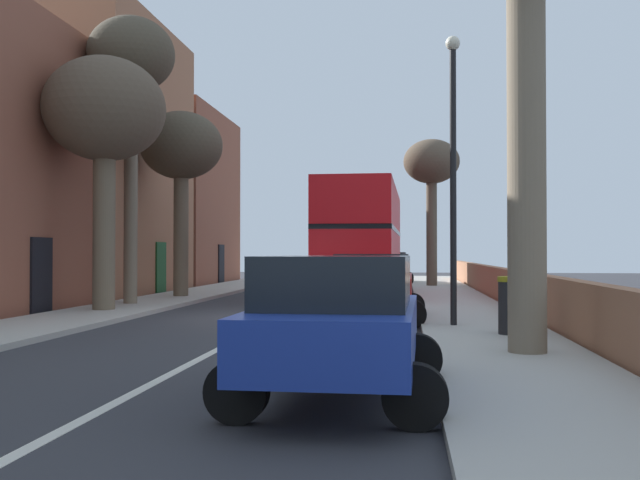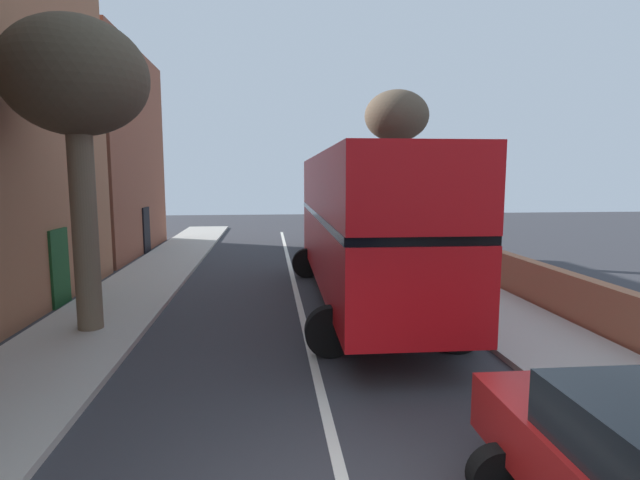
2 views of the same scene
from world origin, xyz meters
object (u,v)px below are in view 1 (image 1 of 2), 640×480
object	(u,v)px
parked_car_black_right_0	(390,266)
parked_car_blue_right_2	(339,319)
street_tree_left_6	(131,63)
double_decker_bus	(363,235)
parked_car_red_right_3	(374,283)
litter_bin_right	(512,305)
street_tree_right_1	(431,167)
street_tree_left_4	(181,150)
street_tree_left_2	(105,115)
lamppost_right	(453,156)

from	to	relation	value
parked_car_black_right_0	parked_car_blue_right_2	size ratio (longest dim) A/B	1.00
street_tree_left_6	double_decker_bus	bearing A→B (deg)	39.73
parked_car_red_right_3	litter_bin_right	xyz separation A→B (m)	(2.80, -3.24, -0.26)
street_tree_right_1	street_tree_left_4	world-z (taller)	street_tree_right_1
parked_car_red_right_3	litter_bin_right	distance (m)	4.29
parked_car_red_right_3	street_tree_left_2	distance (m)	8.93
double_decker_bus	street_tree_left_2	distance (m)	11.01
street_tree_left_4	street_tree_left_6	size ratio (longest dim) A/B	0.75
litter_bin_right	street_tree_left_2	bearing A→B (deg)	154.83
street_tree_right_1	street_tree_left_6	bearing A→B (deg)	-126.62
parked_car_blue_right_2	street_tree_left_6	distance (m)	16.75
street_tree_left_4	lamppost_right	xyz separation A→B (m)	(9.11, -9.46, -1.59)
street_tree_left_4	parked_car_blue_right_2	bearing A→B (deg)	-66.99
parked_car_black_right_0	lamppost_right	world-z (taller)	lamppost_right
parked_car_blue_right_2	parked_car_red_right_3	distance (m)	9.31
double_decker_bus	street_tree_left_4	distance (m)	7.42
street_tree_left_2	street_tree_left_6	world-z (taller)	street_tree_left_6
street_tree_left_4	street_tree_left_6	distance (m)	4.46
street_tree_left_4	street_tree_left_6	xyz separation A→B (m)	(-0.38, -3.87, 2.17)
street_tree_left_2	parked_car_red_right_3	bearing A→B (deg)	-12.09
street_tree_left_6	parked_car_black_right_0	bearing A→B (deg)	65.25
lamppost_right	parked_car_red_right_3	bearing A→B (deg)	138.89
parked_car_red_right_3	street_tree_left_6	world-z (taller)	street_tree_left_6
double_decker_bus	street_tree_left_2	world-z (taller)	street_tree_left_2
parked_car_black_right_0	parked_car_red_right_3	bearing A→B (deg)	-90.00
lamppost_right	street_tree_left_4	bearing A→B (deg)	133.90
parked_car_black_right_0	street_tree_right_1	distance (m)	6.32
double_decker_bus	parked_car_blue_right_2	world-z (taller)	double_decker_bus
double_decker_bus	street_tree_left_6	world-z (taller)	street_tree_left_6
street_tree_left_2	street_tree_left_4	distance (m)	6.29
parked_car_blue_right_2	street_tree_right_1	xyz separation A→B (m)	(2.02, 26.39, 4.79)
street_tree_right_1	street_tree_left_6	distance (m)	16.38
parked_car_red_right_3	street_tree_right_1	world-z (taller)	street_tree_right_1
street_tree_left_4	street_tree_left_6	world-z (taller)	street_tree_left_6
double_decker_bus	street_tree_right_1	xyz separation A→B (m)	(2.82, 7.34, 3.38)
street_tree_left_2	parked_car_blue_right_2	bearing A→B (deg)	-55.49
litter_bin_right	street_tree_left_4	bearing A→B (deg)	132.25
street_tree_right_1	litter_bin_right	distance (m)	20.95
street_tree_right_1	parked_car_black_right_0	bearing A→B (deg)	119.22
street_tree_left_2	lamppost_right	bearing A→B (deg)	-18.86
parked_car_red_right_3	double_decker_bus	bearing A→B (deg)	94.69
parked_car_blue_right_2	lamppost_right	world-z (taller)	lamppost_right
litter_bin_right	double_decker_bus	bearing A→B (deg)	105.50
street_tree_left_6	parked_car_red_right_3	bearing A→B (deg)	-27.58
lamppost_right	double_decker_bus	bearing A→B (deg)	102.94
parked_car_blue_right_2	parked_car_red_right_3	bearing A→B (deg)	89.99
street_tree_left_2	street_tree_left_4	world-z (taller)	street_tree_left_2
parked_car_blue_right_2	street_tree_left_4	bearing A→B (deg)	113.01
street_tree_left_4	lamppost_right	world-z (taller)	street_tree_left_4
street_tree_right_1	street_tree_left_6	xyz separation A→B (m)	(-9.71, -13.06, 1.84)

